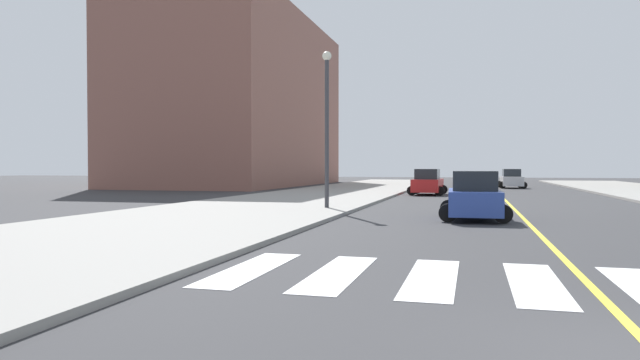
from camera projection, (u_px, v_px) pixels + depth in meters
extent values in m
cube|color=gray|center=(262.00, 207.00, 28.42)|extent=(10.00, 120.00, 0.15)
cube|color=silver|center=(251.00, 269.00, 11.44)|extent=(0.90, 4.00, 0.01)
cube|color=silver|center=(338.00, 273.00, 10.98)|extent=(0.90, 4.00, 0.01)
cube|color=silver|center=(432.00, 278.00, 10.51)|extent=(0.90, 4.00, 0.01)
cube|color=silver|center=(535.00, 283.00, 10.04)|extent=(0.90, 4.00, 0.01)
cube|color=yellow|center=(498.00, 193.00, 44.56)|extent=(0.16, 80.00, 0.01)
cube|color=#865549|center=(239.00, 103.00, 64.85)|extent=(16.00, 32.00, 18.89)
cube|color=red|center=(428.00, 185.00, 42.06)|extent=(2.12, 4.37, 0.92)
cube|color=#1E2328|center=(427.00, 174.00, 41.79)|extent=(1.72, 2.21, 0.78)
cylinder|color=black|center=(443.00, 190.00, 43.04)|extent=(0.70, 0.25, 0.70)
cylinder|color=black|center=(417.00, 189.00, 43.63)|extent=(0.70, 0.25, 0.70)
cylinder|color=black|center=(440.00, 191.00, 40.50)|extent=(0.70, 0.25, 0.70)
cylinder|color=black|center=(412.00, 191.00, 41.09)|extent=(0.70, 0.25, 0.70)
cube|color=#B7B7BC|center=(512.00, 181.00, 55.33)|extent=(2.02, 4.25, 0.90)
cube|color=#1E2328|center=(511.00, 173.00, 55.56)|extent=(1.66, 2.14, 0.76)
cylinder|color=black|center=(502.00, 185.00, 54.30)|extent=(0.68, 0.24, 0.68)
cylinder|color=black|center=(524.00, 185.00, 53.86)|extent=(0.68, 0.24, 0.68)
cylinder|color=black|center=(500.00, 184.00, 56.83)|extent=(0.68, 0.24, 0.68)
cylinder|color=black|center=(520.00, 184.00, 56.38)|extent=(0.68, 0.24, 0.68)
cube|color=#2D479E|center=(474.00, 202.00, 22.21)|extent=(2.07, 4.33, 0.91)
cube|color=#1E2328|center=(474.00, 181.00, 21.95)|extent=(1.70, 2.19, 0.77)
cylinder|color=black|center=(498.00, 209.00, 23.28)|extent=(0.70, 0.25, 0.69)
cylinder|color=black|center=(448.00, 208.00, 23.73)|extent=(0.70, 0.25, 0.69)
cylinder|color=black|center=(503.00, 214.00, 20.71)|extent=(0.70, 0.25, 0.69)
cylinder|color=black|center=(448.00, 213.00, 21.16)|extent=(0.70, 0.25, 0.69)
cylinder|color=#38383D|center=(327.00, 134.00, 26.70)|extent=(0.20, 0.20, 6.99)
sphere|color=silver|center=(327.00, 56.00, 26.62)|extent=(0.44, 0.44, 0.44)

